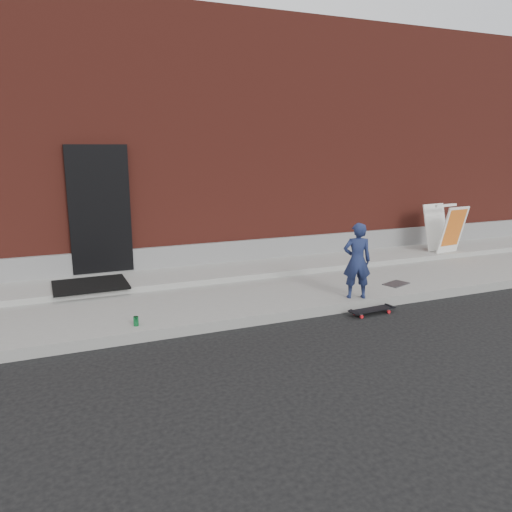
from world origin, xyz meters
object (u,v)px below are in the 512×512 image
child (357,261)px  soda_can (136,321)px  skateboard (372,310)px  pizza_sign (445,228)px

child → soda_can: size_ratio=9.37×
child → skateboard: child is taller
soda_can → child: bearing=-1.0°
skateboard → child: bearing=94.1°
soda_can → skateboard: bearing=-7.7°
child → skateboard: bearing=115.3°
pizza_sign → soda_can: (-6.93, -1.81, -0.55)m
skateboard → soda_can: size_ratio=5.84×
skateboard → soda_can: 3.48m
skateboard → pizza_sign: 4.22m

